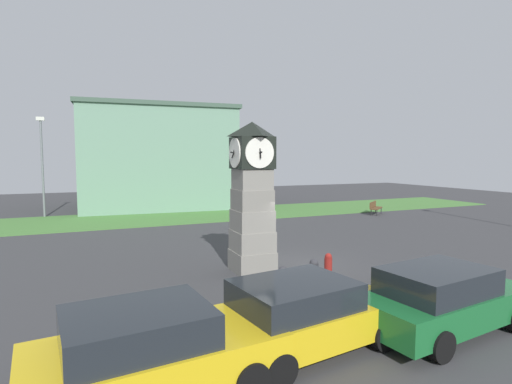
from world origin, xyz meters
TOP-DOWN VIEW (x-y plane):
  - ground_plane at (0.00, 0.00)m, footprint 76.98×76.98m
  - clock_tower at (-1.68, -0.00)m, footprint 1.58×1.59m
  - bollard_near_tower at (0.08, -2.15)m, footprint 0.25×0.25m
  - bollard_mid_row at (-0.89, -2.85)m, footprint 0.29×0.29m
  - bollard_far_row at (-2.32, -3.62)m, footprint 0.27×0.27m
  - car_navy_sedan at (-6.09, -6.21)m, footprint 4.39×2.38m
  - car_near_tower at (-2.95, -5.79)m, footprint 4.45×2.53m
  - car_by_building at (0.43, -6.32)m, footprint 4.58×2.33m
  - bench at (11.86, 9.70)m, footprint 1.60×1.38m
  - street_lamp_near_road at (-9.63, 17.46)m, footprint 0.50×0.24m
  - warehouse_blue_far at (-1.52, 20.85)m, footprint 12.45×10.70m
  - grass_verge_far at (1.52, 14.11)m, footprint 46.19×6.84m

SIDE VIEW (x-z plane):
  - ground_plane at x=0.00m, z-range 0.00..0.00m
  - grass_verge_far at x=1.52m, z-range 0.00..0.04m
  - bollard_near_tower at x=0.08m, z-range 0.01..0.95m
  - bollard_mid_row at x=-0.89m, z-range 0.01..1.03m
  - bench at x=11.86m, z-range 0.07..0.97m
  - bollard_far_row at x=-2.32m, z-range 0.01..1.15m
  - car_near_tower at x=-2.95m, z-range 0.02..1.50m
  - car_by_building at x=0.43m, z-range 0.01..1.54m
  - car_navy_sedan at x=-6.09m, z-range 0.02..1.54m
  - clock_tower at x=-1.68m, z-range -0.03..5.21m
  - street_lamp_near_road at x=-9.63m, z-range 0.50..7.23m
  - warehouse_blue_far at x=-1.52m, z-range 0.01..8.04m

